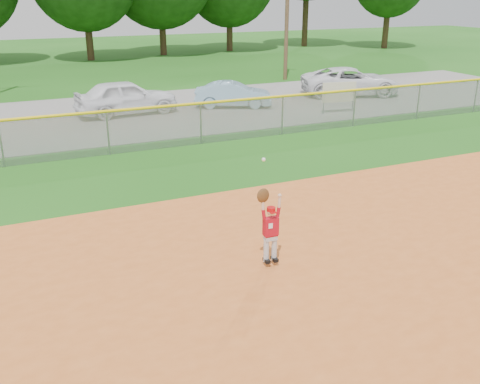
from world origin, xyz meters
The scene contains 9 objects.
ground centered at (0.00, 0.00, 0.00)m, with size 120.00×120.00×0.00m, color #1D5714.
parking_strip centered at (0.00, 16.00, 0.01)m, with size 44.00×10.00×0.03m, color slate.
car_white_a centered at (-1.36, 15.97, 0.80)m, with size 1.81×4.51×1.54m, color white.
car_blue centered at (3.63, 15.47, 0.63)m, with size 1.26×3.62×1.19m, color #7FA6BE.
car_white_b centered at (10.56, 15.78, 0.75)m, with size 2.39×5.18×1.44m, color white.
sponsor_sign centered at (7.44, 12.28, 0.94)m, with size 1.59×0.30×1.43m.
outfield_fence centered at (0.00, 10.00, 0.88)m, with size 40.06×0.10×1.55m.
power_lines centered at (1.00, 22.00, 4.68)m, with size 19.40×0.24×9.00m.
ballplayer centered at (-1.94, 0.73, 0.91)m, with size 0.53×0.23×2.21m.
Camera 1 is at (-6.40, -7.85, 5.28)m, focal length 40.00 mm.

